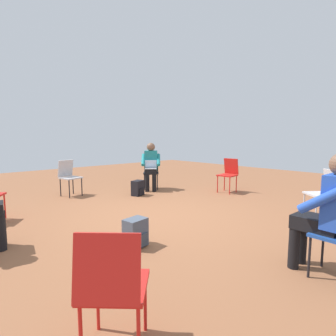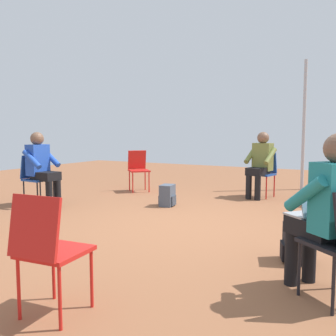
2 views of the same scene
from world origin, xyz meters
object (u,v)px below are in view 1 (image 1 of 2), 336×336
(chair_southwest, at_px, (151,170))
(person_with_laptop, at_px, (151,164))
(chair_northeast, at_px, (112,284))
(backpack_by_empty_chair, at_px, (135,234))
(backpack_near_laptop_user, at_px, (138,189))
(chair_northwest, at_px, (325,191))
(person_in_blue, at_px, (328,208))
(chair_west, at_px, (229,173))
(chair_south, at_px, (69,175))

(chair_southwest, distance_m, person_with_laptop, 0.26)
(chair_northeast, relative_size, backpack_by_empty_chair, 2.36)
(backpack_by_empty_chair, bearing_deg, backpack_near_laptop_user, -126.52)
(chair_northwest, distance_m, chair_southwest, 4.12)
(person_with_laptop, relative_size, person_in_blue, 1.00)
(chair_west, distance_m, backpack_near_laptop_user, 2.32)
(chair_west, bearing_deg, chair_south, 48.14)
(chair_southwest, bearing_deg, person_in_blue, 111.94)
(person_in_blue, distance_m, backpack_near_laptop_user, 4.34)
(backpack_by_empty_chair, bearing_deg, chair_southwest, -131.89)
(backpack_near_laptop_user, bearing_deg, chair_west, 147.54)
(chair_south, bearing_deg, backpack_by_empty_chair, 68.19)
(person_with_laptop, bearing_deg, chair_west, 169.04)
(person_in_blue, bearing_deg, chair_northwest, 19.54)
(chair_northwest, distance_m, chair_west, 2.51)
(chair_northwest, height_order, chair_west, same)
(person_with_laptop, bearing_deg, chair_south, 18.64)
(chair_northeast, distance_m, backpack_near_laptop_user, 4.68)
(chair_southwest, relative_size, chair_south, 1.00)
(person_with_laptop, distance_m, person_in_blue, 4.80)
(person_with_laptop, distance_m, backpack_near_laptop_user, 0.93)
(person_with_laptop, xyz_separation_m, backpack_near_laptop_user, (0.68, 0.34, -0.53))
(chair_west, height_order, chair_northeast, same)
(chair_southwest, xyz_separation_m, person_in_blue, (1.56, 4.70, 0.20))
(chair_south, xyz_separation_m, chair_northeast, (1.65, 4.77, 0.00))
(chair_south, distance_m, person_in_blue, 5.34)
(person_in_blue, bearing_deg, chair_south, 97.21)
(chair_southwest, bearing_deg, chair_west, 164.37)
(chair_southwest, relative_size, chair_west, 1.00)
(chair_west, bearing_deg, chair_northwest, 157.55)
(backpack_by_empty_chair, bearing_deg, person_in_blue, 118.05)
(chair_west, height_order, backpack_by_empty_chair, chair_west)
(chair_northwest, distance_m, person_with_laptop, 4.01)
(chair_northwest, relative_size, chair_west, 1.00)
(chair_west, relative_size, person_in_blue, 0.69)
(chair_southwest, xyz_separation_m, backpack_near_laptop_user, (0.79, 0.47, -0.34))
(person_with_laptop, bearing_deg, backpack_near_laptop_user, 66.62)
(chair_west, distance_m, chair_south, 3.91)
(chair_southwest, height_order, backpack_by_empty_chair, chair_southwest)
(chair_west, bearing_deg, person_with_laptop, 33.25)
(chair_south, relative_size, chair_northeast, 1.00)
(chair_southwest, distance_m, chair_west, 2.05)
(backpack_near_laptop_user, bearing_deg, person_in_blue, 79.66)
(person_in_blue, height_order, backpack_by_empty_chair, person_in_blue)
(person_with_laptop, height_order, person_in_blue, same)
(chair_southwest, bearing_deg, chair_south, 23.05)
(chair_west, distance_m, person_in_blue, 4.05)
(chair_northwest, height_order, person_in_blue, person_in_blue)
(person_in_blue, bearing_deg, backpack_by_empty_chair, 120.57)
(chair_northwest, distance_m, person_in_blue, 2.08)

